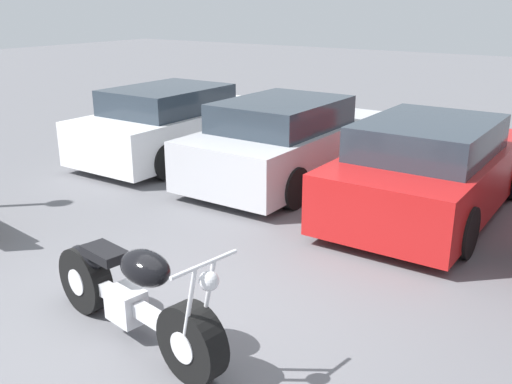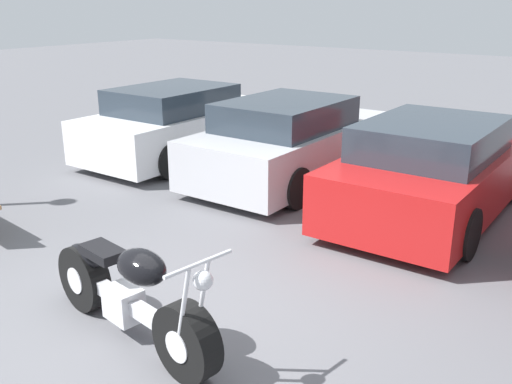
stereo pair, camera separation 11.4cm
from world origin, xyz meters
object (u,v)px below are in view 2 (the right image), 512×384
motorcycle (129,295)px  parked_car_silver (291,142)px  parked_car_red (433,170)px  parked_car_white (181,124)px

motorcycle → parked_car_silver: size_ratio=0.54×
parked_car_red → parked_car_silver: bearing=173.4°
parked_car_white → parked_car_silver: size_ratio=1.00×
parked_car_silver → parked_car_red: (2.47, -0.29, 0.00)m
parked_car_silver → parked_car_red: bearing=-6.6°
parked_car_white → parked_car_red: 4.96m
parked_car_silver → parked_car_red: size_ratio=1.00×
motorcycle → parked_car_white: 6.24m
parked_car_silver → parked_car_red: 2.49m
parked_car_white → parked_car_red: bearing=-3.4°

